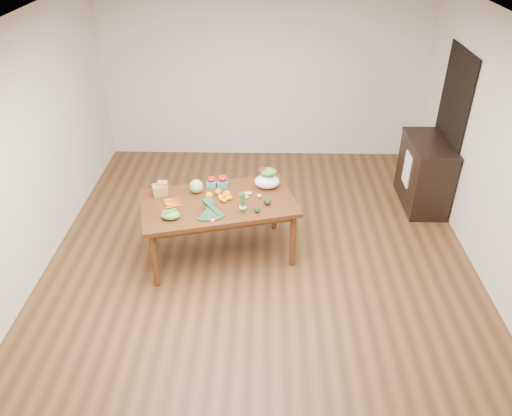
{
  "coord_description": "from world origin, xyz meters",
  "views": [
    {
      "loc": [
        0.05,
        -4.61,
        3.69
      ],
      "look_at": [
        -0.05,
        0.0,
        0.78
      ],
      "focal_mm": 35.0,
      "sensor_mm": 36.0,
      "label": 1
    }
  ],
  "objects_px": {
    "cabbage": "(196,186)",
    "kale_bunch": "(211,210)",
    "cabinet": "(424,173)",
    "dining_table": "(219,228)",
    "paper_bag": "(160,189)",
    "asparagus_bundle": "(243,202)",
    "mandarin_cluster": "(226,196)",
    "salad_bag": "(267,179)"
  },
  "relations": [
    {
      "from": "dining_table",
      "to": "mandarin_cluster",
      "type": "relative_size",
      "value": 9.54
    },
    {
      "from": "cabinet",
      "to": "paper_bag",
      "type": "distance_m",
      "value": 3.58
    },
    {
      "from": "kale_bunch",
      "to": "salad_bag",
      "type": "relative_size",
      "value": 1.37
    },
    {
      "from": "cabbage",
      "to": "mandarin_cluster",
      "type": "bearing_deg",
      "value": -22.9
    },
    {
      "from": "paper_bag",
      "to": "asparagus_bundle",
      "type": "xyz_separation_m",
      "value": [
        0.97,
        -0.35,
        0.05
      ]
    },
    {
      "from": "cabinet",
      "to": "kale_bunch",
      "type": "relative_size",
      "value": 2.55
    },
    {
      "from": "cabbage",
      "to": "kale_bunch",
      "type": "distance_m",
      "value": 0.55
    },
    {
      "from": "dining_table",
      "to": "paper_bag",
      "type": "distance_m",
      "value": 0.83
    },
    {
      "from": "asparagus_bundle",
      "to": "kale_bunch",
      "type": "bearing_deg",
      "value": -179.38
    },
    {
      "from": "dining_table",
      "to": "paper_bag",
      "type": "bearing_deg",
      "value": 154.73
    },
    {
      "from": "mandarin_cluster",
      "to": "asparagus_bundle",
      "type": "height_order",
      "value": "asparagus_bundle"
    },
    {
      "from": "mandarin_cluster",
      "to": "asparagus_bundle",
      "type": "bearing_deg",
      "value": -52.06
    },
    {
      "from": "cabinet",
      "to": "kale_bunch",
      "type": "distance_m",
      "value": 3.18
    },
    {
      "from": "cabinet",
      "to": "dining_table",
      "type": "bearing_deg",
      "value": -155.25
    },
    {
      "from": "paper_bag",
      "to": "kale_bunch",
      "type": "distance_m",
      "value": 0.77
    },
    {
      "from": "cabinet",
      "to": "mandarin_cluster",
      "type": "distance_m",
      "value": 2.9
    },
    {
      "from": "cabinet",
      "to": "cabbage",
      "type": "relative_size",
      "value": 6.39
    },
    {
      "from": "kale_bunch",
      "to": "salad_bag",
      "type": "bearing_deg",
      "value": 31.98
    },
    {
      "from": "asparagus_bundle",
      "to": "paper_bag",
      "type": "bearing_deg",
      "value": 145.69
    },
    {
      "from": "cabbage",
      "to": "salad_bag",
      "type": "relative_size",
      "value": 0.54
    },
    {
      "from": "paper_bag",
      "to": "cabbage",
      "type": "bearing_deg",
      "value": 8.72
    },
    {
      "from": "dining_table",
      "to": "asparagus_bundle",
      "type": "distance_m",
      "value": 0.62
    },
    {
      "from": "dining_table",
      "to": "cabbage",
      "type": "relative_size",
      "value": 10.76
    },
    {
      "from": "salad_bag",
      "to": "dining_table",
      "type": "bearing_deg",
      "value": -149.77
    },
    {
      "from": "mandarin_cluster",
      "to": "kale_bunch",
      "type": "height_order",
      "value": "kale_bunch"
    },
    {
      "from": "cabinet",
      "to": "asparagus_bundle",
      "type": "height_order",
      "value": "asparagus_bundle"
    },
    {
      "from": "paper_bag",
      "to": "mandarin_cluster",
      "type": "distance_m",
      "value": 0.77
    },
    {
      "from": "dining_table",
      "to": "mandarin_cluster",
      "type": "bearing_deg",
      "value": 12.47
    },
    {
      "from": "salad_bag",
      "to": "asparagus_bundle",
      "type": "bearing_deg",
      "value": -115.84
    },
    {
      "from": "dining_table",
      "to": "mandarin_cluster",
      "type": "distance_m",
      "value": 0.43
    },
    {
      "from": "mandarin_cluster",
      "to": "paper_bag",
      "type": "bearing_deg",
      "value": 173.66
    },
    {
      "from": "cabbage",
      "to": "mandarin_cluster",
      "type": "relative_size",
      "value": 0.89
    },
    {
      "from": "paper_bag",
      "to": "cabbage",
      "type": "relative_size",
      "value": 1.36
    },
    {
      "from": "cabinet",
      "to": "mandarin_cluster",
      "type": "bearing_deg",
      "value": -155.32
    },
    {
      "from": "paper_bag",
      "to": "asparagus_bundle",
      "type": "height_order",
      "value": "asparagus_bundle"
    },
    {
      "from": "cabbage",
      "to": "kale_bunch",
      "type": "bearing_deg",
      "value": -66.57
    },
    {
      "from": "kale_bunch",
      "to": "salad_bag",
      "type": "distance_m",
      "value": 0.87
    },
    {
      "from": "mandarin_cluster",
      "to": "kale_bunch",
      "type": "xyz_separation_m",
      "value": [
        -0.13,
        -0.35,
        0.04
      ]
    },
    {
      "from": "mandarin_cluster",
      "to": "salad_bag",
      "type": "height_order",
      "value": "salad_bag"
    },
    {
      "from": "cabinet",
      "to": "salad_bag",
      "type": "bearing_deg",
      "value": -156.74
    },
    {
      "from": "dining_table",
      "to": "cabinet",
      "type": "distance_m",
      "value": 2.98
    },
    {
      "from": "mandarin_cluster",
      "to": "dining_table",
      "type": "bearing_deg",
      "value": -152.98
    }
  ]
}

